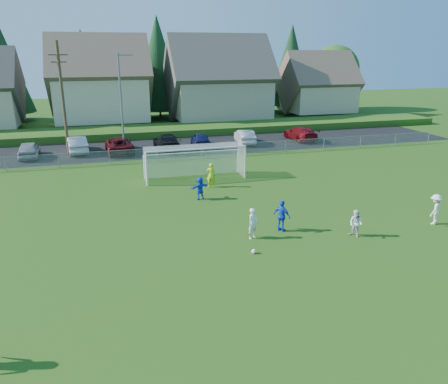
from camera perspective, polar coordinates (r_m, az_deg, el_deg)
The scene contains 23 objects.
ground at distance 18.73m, azimuth 6.90°, elevation -11.42°, with size 160.00×160.00×0.00m, color #193D0C.
asphalt_lot at distance 43.93m, azimuth -7.07°, elevation 5.84°, with size 60.00×60.00×0.00m, color black.
grass_embankment at distance 51.14m, azimuth -8.46°, elevation 7.95°, with size 70.00×6.00×0.80m, color #1E420F.
soccer_ball at distance 20.87m, azimuth 3.90°, elevation -7.74°, with size 0.22×0.22×0.22m, color white.
player_white_a at distance 22.22m, azimuth 3.79°, elevation -4.12°, with size 0.59×0.39×1.61m, color white.
player_white_b at distance 23.37m, azimuth 16.84°, elevation -3.97°, with size 0.70×0.55×1.45m, color white.
player_white_c at distance 26.64m, azimuth 25.87°, elevation -2.04°, with size 1.10×0.63×1.71m, color white.
player_blue_a at distance 23.24m, azimuth 7.56°, elevation -3.12°, with size 1.00×0.41×1.70m, color blue.
player_blue_b at distance 28.05m, azimuth -3.16°, elevation 0.52°, with size 1.38×0.44×1.49m, color blue.
goalkeeper at distance 30.50m, azimuth -1.70°, elevation 2.22°, with size 0.63×0.42×1.73m, color #B1E41A.
car_a at distance 42.83m, azimuth -24.14°, elevation 5.07°, with size 1.72×4.26×1.45m, color #9A9CA1.
car_b at distance 43.35m, azimuth -18.67°, elevation 5.91°, with size 1.64×4.69×1.55m, color #B8B8B8.
car_c at distance 42.36m, azimuth -13.55°, elevation 6.02°, with size 2.42×5.24×1.46m, color #51090F.
car_d at distance 42.48m, azimuth -7.49°, elevation 6.47°, with size 2.18×5.35×1.55m, color black.
car_e at distance 43.99m, azimuth -3.10°, elevation 6.90°, with size 1.66×4.12×1.41m, color #141B47.
car_f at distance 45.20m, azimuth 2.73°, elevation 7.22°, with size 1.52×4.36×1.44m, color #B8B8B8.
car_g at distance 47.64m, azimuth 9.96°, elevation 7.55°, with size 2.05×5.04×1.46m, color maroon.
soccer_goal at distance 32.58m, azimuth -3.92°, elevation 4.59°, with size 7.42×1.90×2.50m.
chainlink_fence at distance 38.49m, azimuth -5.78°, elevation 5.11°, with size 52.06×0.06×1.20m.
streetlight at distance 41.24m, azimuth -13.22°, elevation 11.53°, with size 1.38×0.18×9.00m.
utility_pole at distance 42.24m, azimuth -20.31°, elevation 11.47°, with size 1.60×0.26×10.00m.
houses_row at distance 58.08m, azimuth -7.84°, elevation 16.04°, with size 53.90×11.45×13.27m.
tree_row at distance 64.18m, azimuth -9.54°, elevation 15.76°, with size 65.98×12.36×13.80m.
Camera 1 is at (-6.59, -14.95, 9.16)m, focal length 35.00 mm.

